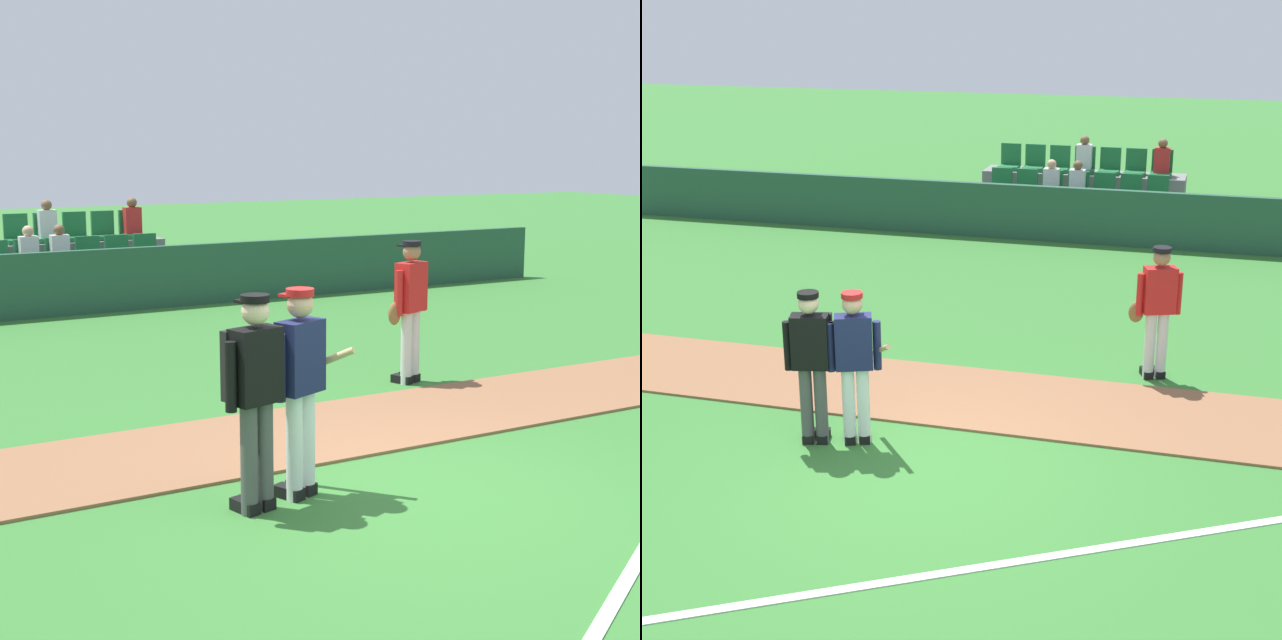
% 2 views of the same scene
% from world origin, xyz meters
% --- Properties ---
extents(ground_plane, '(80.00, 80.00, 0.00)m').
position_xyz_m(ground_plane, '(0.00, 0.00, 0.00)').
color(ground_plane, '#33702D').
extents(infield_dirt_path, '(28.00, 1.86, 0.03)m').
position_xyz_m(infield_dirt_path, '(0.00, 1.94, 0.01)').
color(infield_dirt_path, brown).
rests_on(infield_dirt_path, ground).
extents(dugout_fence, '(20.00, 0.16, 1.12)m').
position_xyz_m(dugout_fence, '(0.00, 10.08, 0.56)').
color(dugout_fence, '#234C38').
rests_on(dugout_fence, ground).
extents(stadium_bleachers, '(4.45, 2.10, 1.90)m').
position_xyz_m(stadium_bleachers, '(0.01, 11.53, 0.50)').
color(stadium_bleachers, slate).
rests_on(stadium_bleachers, ground).
extents(batter_navy_jersey, '(0.75, 0.69, 1.76)m').
position_xyz_m(batter_navy_jersey, '(-0.74, 0.42, 0.97)').
color(batter_navy_jersey, white).
rests_on(batter_navy_jersey, ground).
extents(umpire_home_plate, '(0.57, 0.37, 1.76)m').
position_xyz_m(umpire_home_plate, '(-1.21, 0.32, 1.00)').
color(umpire_home_plate, '#4C4C4C').
rests_on(umpire_home_plate, ground).
extents(runner_red_jersey, '(0.66, 0.40, 1.76)m').
position_xyz_m(runner_red_jersey, '(2.26, 3.23, 0.96)').
color(runner_red_jersey, silver).
rests_on(runner_red_jersey, ground).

